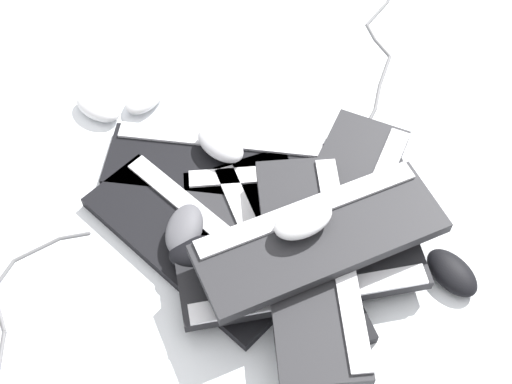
{
  "coord_description": "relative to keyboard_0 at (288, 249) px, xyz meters",
  "views": [
    {
      "loc": [
        0.62,
        -0.34,
        1.17
      ],
      "look_at": [
        -0.07,
        -0.06,
        0.06
      ],
      "focal_mm": 50.0,
      "sensor_mm": 36.0,
      "label": 1
    }
  ],
  "objects": [
    {
      "name": "mouse_0",
      "position": [
        0.02,
        0.01,
        0.13
      ],
      "size": [
        0.08,
        0.12,
        0.04
      ],
      "primitive_type": "ellipsoid",
      "rotation": [
        0.0,
        0.0,
        4.85
      ],
      "color": "silver",
      "rests_on": "keyboard_6"
    },
    {
      "name": "mouse_5",
      "position": [
        -0.09,
        -0.17,
        0.04
      ],
      "size": [
        0.13,
        0.12,
        0.04
      ],
      "primitive_type": "ellipsoid",
      "rotation": [
        0.0,
        0.0,
        2.54
      ],
      "color": "#4C4C51",
      "rests_on": "keyboard_3"
    },
    {
      "name": "cable_1",
      "position": [
        -0.46,
        0.47,
        -0.01
      ],
      "size": [
        0.53,
        0.49,
        0.01
      ],
      "color": "#59595B",
      "rests_on": "ground"
    },
    {
      "name": "mouse_1",
      "position": [
        -0.25,
        -0.04,
        0.04
      ],
      "size": [
        0.13,
        0.11,
        0.04
      ],
      "primitive_type": "ellipsoid",
      "rotation": [
        0.0,
        0.0,
        0.43
      ],
      "color": "#B7B7BC",
      "rests_on": "keyboard_2"
    },
    {
      "name": "mouse_3",
      "position": [
        -0.47,
        -0.23,
        0.01
      ],
      "size": [
        0.13,
        0.11,
        0.04
      ],
      "primitive_type": "ellipsoid",
      "rotation": [
        0.0,
        0.0,
        0.56
      ],
      "color": "silver",
      "rests_on": "ground"
    },
    {
      "name": "keyboard_7",
      "position": [
        -0.03,
        0.12,
        0.03
      ],
      "size": [
        0.41,
        0.42,
        0.03
      ],
      "color": "#232326",
      "rests_on": "keyboard_1"
    },
    {
      "name": "keyboard_0",
      "position": [
        0.0,
        0.0,
        0.0
      ],
      "size": [
        0.44,
        0.16,
        0.03
      ],
      "color": "black",
      "rests_on": "ground"
    },
    {
      "name": "keyboard_4",
      "position": [
        0.06,
        -0.0,
        0.03
      ],
      "size": [
        0.24,
        0.46,
        0.03
      ],
      "color": "black",
      "rests_on": "keyboard_0"
    },
    {
      "name": "keyboard_5",
      "position": [
        0.07,
        0.01,
        0.06
      ],
      "size": [
        0.46,
        0.27,
        0.03
      ],
      "color": "#232326",
      "rests_on": "keyboard_4"
    },
    {
      "name": "mouse_6",
      "position": [
        0.01,
        0.1,
        0.07
      ],
      "size": [
        0.11,
        0.13,
        0.04
      ],
      "primitive_type": "ellipsoid",
      "rotation": [
        0.0,
        0.0,
        4.23
      ],
      "color": "silver",
      "rests_on": "keyboard_7"
    },
    {
      "name": "keyboard_6",
      "position": [
        0.04,
        0.04,
        0.09
      ],
      "size": [
        0.16,
        0.44,
        0.03
      ],
      "color": "#232326",
      "rests_on": "keyboard_5"
    },
    {
      "name": "mouse_4",
      "position": [
        -0.04,
        -0.16,
        0.04
      ],
      "size": [
        0.09,
        0.12,
        0.04
      ],
      "primitive_type": "ellipsoid",
      "rotation": [
        0.0,
        0.0,
        1.35
      ],
      "color": "black",
      "rests_on": "keyboard_3"
    },
    {
      "name": "mouse_7",
      "position": [
        -0.46,
        -0.13,
        0.01
      ],
      "size": [
        0.12,
        0.13,
        0.04
      ],
      "primitive_type": "ellipsoid",
      "rotation": [
        0.0,
        0.0,
        2.19
      ],
      "color": "silver",
      "rests_on": "ground"
    },
    {
      "name": "ground_plane",
      "position": [
        -0.04,
        0.04,
        -0.01
      ],
      "size": [
        3.2,
        3.2,
        0.0
      ],
      "primitive_type": "plane",
      "color": "silver"
    },
    {
      "name": "mouse_2",
      "position": [
        0.16,
        0.25,
        0.01
      ],
      "size": [
        0.12,
        0.09,
        0.04
      ],
      "primitive_type": "ellipsoid",
      "rotation": [
        0.0,
        0.0,
        0.24
      ],
      "color": "black",
      "rests_on": "ground"
    },
    {
      "name": "keyboard_1",
      "position": [
        -0.1,
        0.06,
        0.0
      ],
      "size": [
        0.28,
        0.46,
        0.03
      ],
      "color": "#232326",
      "rests_on": "ground"
    },
    {
      "name": "keyboard_3",
      "position": [
        -0.08,
        -0.17,
        0.0
      ],
      "size": [
        0.46,
        0.32,
        0.03
      ],
      "color": "black",
      "rests_on": "ground"
    },
    {
      "name": "keyboard_2",
      "position": [
        -0.24,
        -0.05,
        0.0
      ],
      "size": [
        0.35,
        0.46,
        0.03
      ],
      "color": "black",
      "rests_on": "ground"
    }
  ]
}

